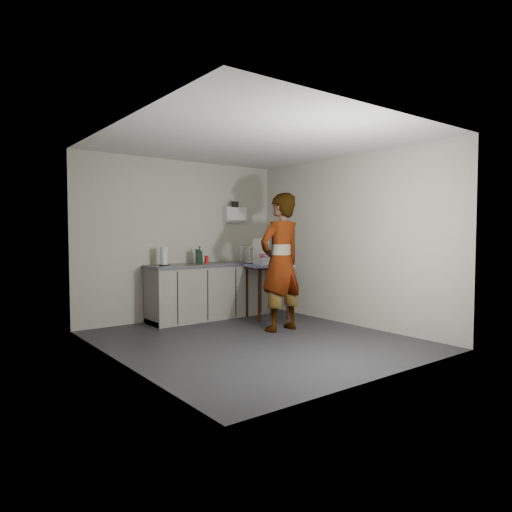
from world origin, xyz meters
TOP-DOWN VIEW (x-y plane):
  - ground at (0.00, 0.00)m, footprint 4.00×4.00m
  - wall_back at (0.00, 1.99)m, footprint 3.60×0.02m
  - wall_right at (1.79, 0.00)m, footprint 0.02×4.00m
  - wall_left at (-1.79, 0.00)m, footprint 0.02×4.00m
  - ceiling at (0.00, 0.00)m, footprint 3.60×4.00m
  - kitchen_counter at (0.40, 1.70)m, footprint 2.24×0.62m
  - wall_shelf at (1.00, 1.92)m, footprint 0.42×0.18m
  - side_table at (1.08, 1.10)m, footprint 0.84×0.84m
  - standing_man at (0.66, 0.25)m, footprint 0.75×0.52m
  - soap_bottle at (0.16, 1.70)m, footprint 0.11×0.11m
  - soda_can at (0.29, 1.71)m, footprint 0.07×0.07m
  - dark_bottle at (0.10, 1.67)m, footprint 0.07×0.07m
  - paper_towel at (-0.47, 1.70)m, footprint 0.16×0.16m
  - dish_rack at (1.21, 1.65)m, footprint 0.38×0.29m
  - bakery_box at (1.03, 1.10)m, footprint 0.36×0.36m

SIDE VIEW (x-z plane):
  - ground at x=0.00m, z-range 0.00..0.00m
  - kitchen_counter at x=0.40m, z-range -0.03..0.88m
  - side_table at x=1.08m, z-range 0.33..1.22m
  - dish_rack at x=1.21m, z-range 0.84..1.11m
  - soda_can at x=0.29m, z-range 0.91..1.04m
  - bakery_box at x=1.03m, z-range 0.77..1.20m
  - standing_man at x=0.66m, z-range 0.00..1.98m
  - dark_bottle at x=0.10m, z-range 0.91..1.15m
  - paper_towel at x=-0.47m, z-range 0.90..1.19m
  - soap_bottle at x=0.16m, z-range 0.91..1.19m
  - wall_back at x=0.00m, z-range 0.00..2.60m
  - wall_right at x=1.79m, z-range 0.00..2.60m
  - wall_left at x=-1.79m, z-range 0.00..2.60m
  - wall_shelf at x=1.00m, z-range 1.56..1.93m
  - ceiling at x=0.00m, z-range 2.59..2.60m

